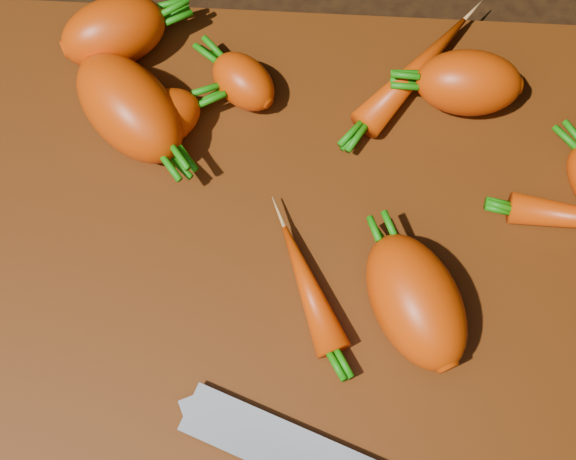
{
  "coord_description": "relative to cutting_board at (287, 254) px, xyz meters",
  "views": [
    {
      "loc": [
        0.01,
        -0.18,
        0.55
      ],
      "look_at": [
        0.0,
        0.01,
        0.03
      ],
      "focal_mm": 50.0,
      "sensor_mm": 36.0,
      "label": 1
    }
  ],
  "objects": [
    {
      "name": "ground",
      "position": [
        0.0,
        0.0,
        -0.01
      ],
      "size": [
        2.0,
        2.0,
        0.01
      ],
      "primitive_type": "cube",
      "color": "black"
    },
    {
      "name": "cutting_board",
      "position": [
        0.0,
        0.0,
        0.0
      ],
      "size": [
        0.5,
        0.4,
        0.01
      ],
      "primitive_type": "cube",
      "color": "#562508",
      "rests_on": "ground"
    },
    {
      "name": "carrot_0",
      "position": [
        -0.14,
        0.16,
        0.03
      ],
      "size": [
        0.09,
        0.08,
        0.05
      ],
      "primitive_type": "ellipsoid",
      "rotation": [
        0.0,
        0.0,
        0.46
      ],
      "color": "#E04107",
      "rests_on": "cutting_board"
    },
    {
      "name": "carrot_1",
      "position": [
        -0.04,
        0.12,
        0.02
      ],
      "size": [
        0.06,
        0.06,
        0.04
      ],
      "primitive_type": "ellipsoid",
      "rotation": [
        0.0,
        0.0,
        2.42
      ],
      "color": "#E04107",
      "rests_on": "cutting_board"
    },
    {
      "name": "carrot_2",
      "position": [
        -0.12,
        0.09,
        0.03
      ],
      "size": [
        0.11,
        0.11,
        0.06
      ],
      "primitive_type": "ellipsoid",
      "rotation": [
        0.0,
        0.0,
        -0.8
      ],
      "color": "#E04107",
      "rests_on": "cutting_board"
    },
    {
      "name": "carrot_3",
      "position": [
        0.09,
        -0.04,
        0.03
      ],
      "size": [
        0.09,
        0.11,
        0.06
      ],
      "primitive_type": "ellipsoid",
      "rotation": [
        0.0,
        0.0,
        2.02
      ],
      "color": "#E04107",
      "rests_on": "cutting_board"
    },
    {
      "name": "carrot_4",
      "position": [
        0.13,
        0.13,
        0.03
      ],
      "size": [
        0.08,
        0.05,
        0.05
      ],
      "primitive_type": "ellipsoid",
      "rotation": [
        0.0,
        0.0,
        3.14
      ],
      "color": "#E04107",
      "rests_on": "cutting_board"
    },
    {
      "name": "carrot_5",
      "position": [
        -0.1,
        0.09,
        0.03
      ],
      "size": [
        0.07,
        0.07,
        0.04
      ],
      "primitive_type": "ellipsoid",
      "rotation": [
        0.0,
        0.0,
        0.57
      ],
      "color": "#E04107",
      "rests_on": "cutting_board"
    },
    {
      "name": "carrot_7",
      "position": [
        0.09,
        0.14,
        0.02
      ],
      "size": [
        0.09,
        0.11,
        0.03
      ],
      "primitive_type": "ellipsoid",
      "rotation": [
        0.0,
        0.0,
        0.9
      ],
      "color": "#E04107",
      "rests_on": "cutting_board"
    },
    {
      "name": "carrot_9",
      "position": [
        0.02,
        -0.03,
        0.02
      ],
      "size": [
        0.06,
        0.1,
        0.02
      ],
      "primitive_type": "ellipsoid",
      "rotation": [
        0.0,
        0.0,
        1.99
      ],
      "color": "#E04107",
      "rests_on": "cutting_board"
    }
  ]
}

